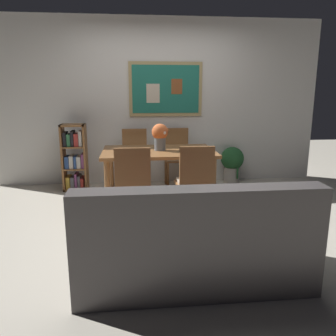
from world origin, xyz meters
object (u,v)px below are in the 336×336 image
dining_chair_far_left (135,154)px  dining_chair_near_right (195,178)px  flower_vase (160,135)px  leather_couch (192,243)px  tv_remote (200,150)px  dining_table (159,157)px  dining_chair_near_left (133,180)px  dining_chair_far_right (177,152)px  potted_ivy (232,162)px  bookshelf (75,159)px

dining_chair_far_left → dining_chair_near_right: 1.68m
flower_vase → dining_chair_near_right: bearing=-66.9°
leather_couch → tv_remote: leather_couch is taller
leather_couch → flower_vase: bearing=92.8°
tv_remote → leather_couch: bearing=-103.1°
dining_table → tv_remote: tv_remote is taller
dining_chair_far_left → dining_chair_near_left: 1.57m
dining_chair_near_left → flower_vase: bearing=65.3°
dining_chair_far_right → potted_ivy: bearing=7.0°
dining_chair_far_left → potted_ivy: (1.60, 0.16, -0.21)m
potted_ivy → bookshelf: bearing=-176.0°
dining_table → dining_chair_far_left: size_ratio=1.61×
dining_chair_near_right → dining_table: bearing=114.3°
dining_chair_far_left → bookshelf: bearing=-179.1°
dining_chair_near_left → flower_vase: (0.37, 0.79, 0.39)m
dining_chair_near_right → dining_chair_near_left: (-0.69, -0.02, 0.00)m
flower_vase → dining_chair_far_right: bearing=67.9°
dining_chair_far_left → bookshelf: size_ratio=0.91×
dining_chair_near_right → potted_ivy: bearing=61.1°
dining_table → dining_chair_near_right: dining_chair_near_right is taller
flower_vase → tv_remote: 0.56m
bookshelf → dining_chair_near_right: bearing=-44.4°
dining_table → tv_remote: (0.54, -0.14, 0.10)m
potted_ivy → tv_remote: (-0.76, -1.07, 0.40)m
potted_ivy → flower_vase: 1.69m
dining_table → leather_couch: (0.11, -1.94, -0.32)m
dining_chair_near_left → potted_ivy: 2.39m
tv_remote → bookshelf: bearing=152.8°
leather_couch → bookshelf: size_ratio=1.79×
dining_chair_far_left → dining_chair_near_left: bearing=-91.3°
dining_chair_far_left → dining_chair_near_left: (-0.04, -1.57, 0.00)m
dining_chair_far_right → dining_chair_near_left: 1.76m
dining_chair_far_left → flower_vase: flower_vase is taller
dining_chair_far_right → dining_chair_near_left: bearing=-113.4°
dining_chair_far_left → dining_chair_near_left: size_ratio=1.00×
dining_table → bookshelf: (-1.22, 0.76, -0.15)m
dining_chair_near_left → tv_remote: (0.88, 0.66, 0.20)m
dining_chair_near_left → leather_couch: 1.25m
dining_chair_far_right → bookshelf: size_ratio=0.91×
dining_chair_near_right → dining_chair_far_right: bearing=89.8°
leather_couch → potted_ivy: size_ratio=3.07×
dining_chair_near_left → tv_remote: bearing=36.9°
dining_table → dining_chair_far_right: 0.90m
flower_vase → tv_remote: (0.51, -0.13, -0.19)m
dining_chair_far_right → leather_couch: dining_chair_far_right is taller
leather_couch → flower_vase: size_ratio=5.16×
dining_table → flower_vase: size_ratio=4.20×
bookshelf → tv_remote: bearing=-27.2°
dining_chair_far_left → bookshelf: bookshelf is taller
bookshelf → potted_ivy: bookshelf is taller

